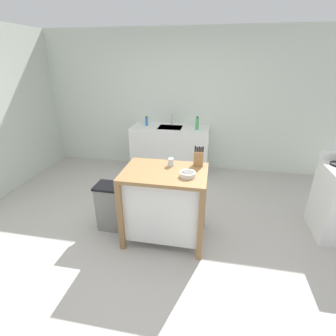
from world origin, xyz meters
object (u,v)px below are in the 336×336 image
(knife_block, at_px, (199,158))
(trash_bin, at_px, (112,206))
(bowl_stoneware_deep, at_px, (188,174))
(drinking_cup, at_px, (171,162))
(bottle_spray_cleaner, at_px, (197,123))
(bottle_hand_soap, at_px, (147,121))
(kitchen_island, at_px, (165,202))
(sink_faucet, at_px, (172,120))

(knife_block, xyz_separation_m, trash_bin, (-1.08, -0.18, -0.69))
(knife_block, relative_size, bowl_stoneware_deep, 1.43)
(knife_block, bearing_deg, drinking_cup, -167.80)
(knife_block, height_order, bottle_spray_cleaner, knife_block)
(bowl_stoneware_deep, distance_m, bottle_hand_soap, 2.34)
(trash_bin, height_order, bottle_spray_cleaner, bottle_spray_cleaner)
(bowl_stoneware_deep, xyz_separation_m, bottle_spray_cleaner, (-0.06, 2.00, 0.07))
(trash_bin, bearing_deg, kitchen_island, -4.66)
(knife_block, xyz_separation_m, bowl_stoneware_deep, (-0.09, -0.32, -0.06))
(trash_bin, distance_m, sink_faucet, 2.23)
(knife_block, xyz_separation_m, bottle_hand_soap, (-1.12, 1.78, -0.02))
(drinking_cup, distance_m, trash_bin, 1.00)
(bowl_stoneware_deep, height_order, bottle_hand_soap, bottle_hand_soap)
(kitchen_island, distance_m, trash_bin, 0.75)
(kitchen_island, relative_size, bottle_hand_soap, 5.26)
(kitchen_island, xyz_separation_m, knife_block, (0.36, 0.24, 0.49))
(kitchen_island, bearing_deg, bottle_hand_soap, 110.65)
(knife_block, height_order, bottle_hand_soap, knife_block)
(knife_block, xyz_separation_m, bottle_spray_cleaner, (-0.15, 1.68, 0.00))
(bowl_stoneware_deep, height_order, sink_faucet, sink_faucet)
(kitchen_island, xyz_separation_m, bottle_hand_soap, (-0.76, 2.01, 0.47))
(kitchen_island, height_order, trash_bin, kitchen_island)
(kitchen_island, relative_size, bottle_spray_cleaner, 4.05)
(kitchen_island, distance_m, drinking_cup, 0.48)
(drinking_cup, height_order, trash_bin, drinking_cup)
(knife_block, height_order, sink_faucet, knife_block)
(knife_block, height_order, drinking_cup, knife_block)
(drinking_cup, height_order, bottle_spray_cleaner, bottle_spray_cleaner)
(bottle_hand_soap, bearing_deg, knife_block, -57.79)
(drinking_cup, bearing_deg, bottle_hand_soap, 113.41)
(sink_faucet, height_order, bottle_hand_soap, sink_faucet)
(drinking_cup, distance_m, bottle_hand_soap, 2.01)
(sink_faucet, xyz_separation_m, bottle_spray_cleaner, (0.51, -0.22, 0.00))
(knife_block, distance_m, bottle_spray_cleaner, 1.69)
(bowl_stoneware_deep, xyz_separation_m, sink_faucet, (-0.57, 2.22, 0.07))
(knife_block, relative_size, trash_bin, 0.38)
(trash_bin, bearing_deg, bottle_spray_cleaner, 63.37)
(kitchen_island, height_order, bottle_hand_soap, bottle_hand_soap)
(trash_bin, xyz_separation_m, bottle_hand_soap, (-0.04, 1.96, 0.66))
(drinking_cup, xyz_separation_m, sink_faucet, (-0.34, 1.97, 0.05))
(bottle_spray_cleaner, bearing_deg, sink_faucet, 156.42)
(bowl_stoneware_deep, xyz_separation_m, bottle_hand_soap, (-1.03, 2.10, 0.04))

